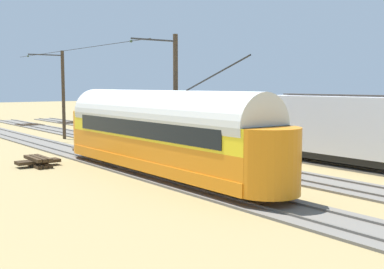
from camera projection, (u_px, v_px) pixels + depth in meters
The scene contains 11 objects.
ground_plane at pixel (191, 157), 30.99m from camera, with size 220.00×220.00×0.00m, color #937F51.
track_streetcar_siding at pixel (247, 150), 34.27m from camera, with size 2.80×80.00×0.18m.
track_adjacent_siding at pixel (188, 156), 31.24m from camera, with size 2.80×80.00×0.18m.
track_third_siding at pixel (117, 164), 28.20m from camera, with size 2.80×80.00×0.18m.
vintage_streetcar at pixel (160, 131), 24.33m from camera, with size 2.65×17.40×5.57m.
boxcar_adjacent at pixel (355, 128), 27.14m from camera, with size 2.96×11.17×3.85m.
catenary_pole_foreground at pixel (62, 93), 41.25m from camera, with size 3.09×0.28×7.44m.
catenary_pole_mid_near at pixel (174, 97), 28.02m from camera, with size 3.09×0.28×7.44m.
overhead_wire_run at pixel (67, 51), 33.29m from camera, with size 2.89×20.59×0.18m.
spare_tie_stack at pixel (38, 161), 27.55m from camera, with size 2.40×2.40×0.54m.
track_end_bumper at pixel (146, 131), 44.99m from camera, with size 1.80×0.60×0.80m, color #B2A519.
Camera 1 is at (18.31, 24.63, 4.54)m, focal length 45.83 mm.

